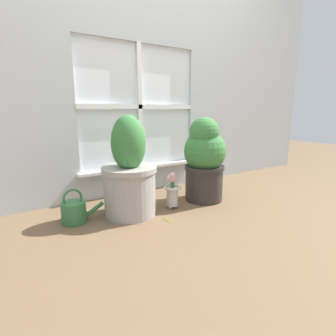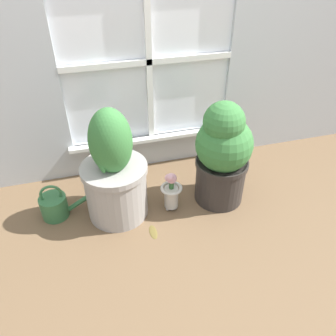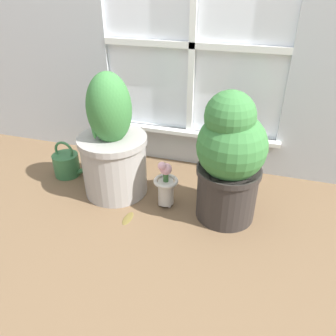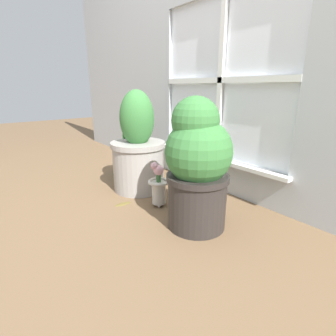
{
  "view_description": "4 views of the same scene",
  "coord_description": "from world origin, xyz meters",
  "views": [
    {
      "loc": [
        -1.04,
        -1.39,
        0.72
      ],
      "look_at": [
        -0.01,
        0.22,
        0.3
      ],
      "focal_mm": 28.0,
      "sensor_mm": 36.0,
      "label": 1
    },
    {
      "loc": [
        -0.42,
        -1.27,
        1.41
      ],
      "look_at": [
        -0.02,
        0.19,
        0.3
      ],
      "focal_mm": 35.0,
      "sensor_mm": 36.0,
      "label": 2
    },
    {
      "loc": [
        0.43,
        -1.21,
        1.11
      ],
      "look_at": [
        0.0,
        0.2,
        0.22
      ],
      "focal_mm": 35.0,
      "sensor_mm": 36.0,
      "label": 3
    },
    {
      "loc": [
        1.21,
        -0.7,
        0.71
      ],
      "look_at": [
        0.03,
        0.22,
        0.24
      ],
      "focal_mm": 28.0,
      "sensor_mm": 36.0,
      "label": 4
    }
  ],
  "objects": [
    {
      "name": "ground_plane",
      "position": [
        0.0,
        0.0,
        0.0
      ],
      "size": [
        10.0,
        10.0,
        0.0
      ],
      "primitive_type": "plane",
      "color": "brown"
    },
    {
      "name": "potted_plant_left",
      "position": [
        -0.32,
        0.22,
        0.28
      ],
      "size": [
        0.38,
        0.38,
        0.69
      ],
      "color": "#9E9993",
      "rests_on": "ground_plane"
    },
    {
      "name": "potted_plant_right",
      "position": [
        0.32,
        0.18,
        0.34
      ],
      "size": [
        0.33,
        0.33,
        0.67
      ],
      "color": "#2D2826",
      "rests_on": "ground_plane"
    },
    {
      "name": "flower_vase",
      "position": [
        -0.0,
        0.17,
        0.14
      ],
      "size": [
        0.13,
        0.13,
        0.28
      ],
      "color": "#BCB7AD",
      "rests_on": "ground_plane"
    },
    {
      "name": "watering_can",
      "position": [
        -0.69,
        0.29,
        0.08
      ],
      "size": [
        0.28,
        0.16,
        0.23
      ],
      "color": "#336B3D",
      "rests_on": "ground_plane"
    },
    {
      "name": "fallen_leaf",
      "position": [
        -0.16,
        0.0,
        0.0
      ],
      "size": [
        0.05,
        0.11,
        0.01
      ],
      "color": "brown",
      "rests_on": "ground_plane"
    }
  ]
}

